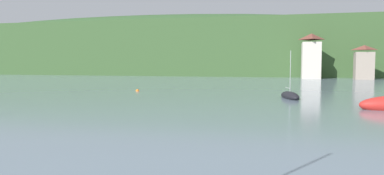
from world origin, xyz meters
name	(u,v)px	position (x,y,z in m)	size (l,w,h in m)	color
wooded_hillside	(199,54)	(-22.25, 141.85, 6.62)	(352.00, 44.58, 30.28)	#38562D
shore_building_west	(311,57)	(11.04, 111.39, 5.04)	(4.27, 5.79, 10.38)	beige
shore_building_westcentral	(364,63)	(22.07, 110.15, 3.66)	(4.02, 3.20, 7.54)	gray
sailboat_far_7	(290,96)	(5.48, 63.29, 0.23)	(2.57, 4.98, 5.32)	black
mooring_buoy_near	(137,91)	(-13.97, 68.24, 0.00)	(0.48, 0.48, 0.48)	orange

